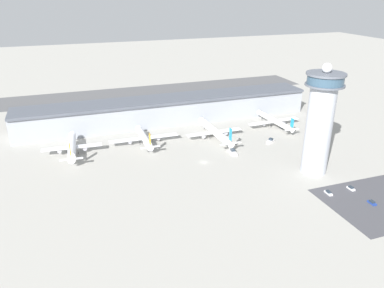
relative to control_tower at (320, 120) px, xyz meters
The scene contains 14 objects.
ground_plane 63.49m from the control_tower, 150.01° to the left, with size 1000.00×1000.00×0.00m, color #9E9B93.
terminal_building 111.80m from the control_tower, 116.62° to the left, with size 202.99×25.00×17.61m.
runway_strip 193.30m from the control_tower, 104.95° to the left, with size 304.48×44.00×0.01m, color #515154.
control_tower is the anchor object (origin of this frame).
airplane_gate_alpha 134.49m from the control_tower, 151.39° to the left, with size 33.40×38.48×13.88m.
airplane_gate_bravo 101.25m from the control_tower, 139.09° to the left, with size 41.91×34.39×12.72m.
airplane_gate_charlie 70.55m from the control_tower, 117.26° to the left, with size 36.46×45.77×14.20m.
airplane_gate_delta 70.58m from the control_tower, 76.40° to the left, with size 37.81×40.05×12.02m.
service_truck_catering 69.41m from the control_tower, 70.66° to the left, with size 6.01×3.57×3.08m.
service_truck_fuel 52.60m from the control_tower, 130.89° to the left, with size 3.40×8.41×2.52m.
service_truck_baggage 49.43m from the control_tower, 91.11° to the left, with size 6.47×5.35×2.70m.
car_maroon_suv 45.02m from the control_tower, 81.46° to the right, with size 1.89×4.13×1.37m.
car_yellow_taxi 35.81m from the control_tower, 108.53° to the right, with size 1.92×4.57×1.42m.
car_grey_coupe 35.52m from the control_tower, 76.00° to the right, with size 1.87×4.09×1.42m.
Camera 1 is at (-67.25, -171.09, 88.17)m, focal length 35.00 mm.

